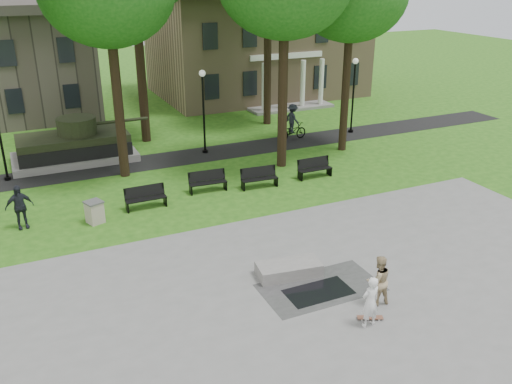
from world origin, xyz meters
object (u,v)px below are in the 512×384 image
skateboarder (370,302)px  trash_bin (95,212)px  concrete_block (289,269)px  cyclist (292,125)px  friend_watching (378,280)px  park_bench_0 (145,197)px

skateboarder → trash_bin: (-6.18, 10.65, -0.36)m
skateboarder → concrete_block: bearing=-81.0°
cyclist → skateboarder: bearing=149.1°
friend_watching → park_bench_0: bearing=-59.5°
concrete_block → friend_watching: (1.72, -2.67, 0.61)m
cyclist → concrete_block: bearing=141.8°
concrete_block → park_bench_0: (-3.07, 7.74, 0.28)m
concrete_block → friend_watching: 3.24m
friend_watching → cyclist: (5.99, 16.80, 0.06)m
skateboarder → trash_bin: 12.31m
skateboarder → cyclist: bearing=-115.3°
trash_bin → cyclist: bearing=28.2°
concrete_block → trash_bin: trash_bin is taller
friend_watching → trash_bin: bearing=-48.2°
cyclist → park_bench_0: cyclist is taller
skateboarder → cyclist: cyclist is taller
skateboarder → cyclist: size_ratio=0.73×
cyclist → park_bench_0: size_ratio=1.24×
friend_watching → skateboarder: bearing=48.8°
concrete_block → friend_watching: bearing=-57.2°
concrete_block → friend_watching: size_ratio=1.32×
skateboarder → cyclist: (6.91, 17.66, 0.07)m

